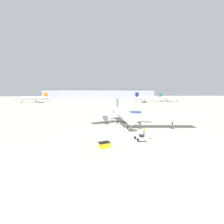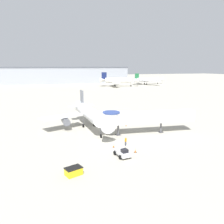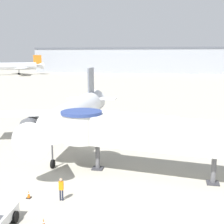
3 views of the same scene
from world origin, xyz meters
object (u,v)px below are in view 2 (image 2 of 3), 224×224
main_airplane (90,114)px  service_container_yellow (74,171)px  traffic_cone_starboard_wing (126,125)px  traffic_cone_apron_front (135,151)px  background_jet_green_tail (148,80)px  jet_bridge (144,117)px  pushback_tug_white (122,152)px  traffic_cone_near_nose (114,146)px  ground_crew_marshaller (126,141)px  background_jet_navy_tail (117,80)px

main_airplane → service_container_yellow: size_ratio=8.92×
service_container_yellow → traffic_cone_starboard_wing: service_container_yellow is taller
traffic_cone_apron_front → background_jet_green_tail: background_jet_green_tail is taller
traffic_cone_apron_front → jet_bridge: bearing=55.5°
pushback_tug_white → traffic_cone_apron_front: bearing=11.5°
traffic_cone_near_nose → ground_crew_marshaller: 2.84m
background_jet_green_tail → main_airplane: bearing=138.0°
jet_bridge → background_jet_green_tail: background_jet_green_tail is taller
main_airplane → service_container_yellow: (-8.78, -24.61, -3.39)m
traffic_cone_near_nose → traffic_cone_apron_front: traffic_cone_apron_front is taller
pushback_tug_white → traffic_cone_starboard_wing: pushback_tug_white is taller
pushback_tug_white → background_jet_navy_tail: background_jet_navy_tail is taller
traffic_cone_starboard_wing → traffic_cone_apron_front: traffic_cone_apron_front is taller
main_airplane → background_jet_navy_tail: (53.47, 118.70, 1.17)m
jet_bridge → ground_crew_marshaller: 10.35m
jet_bridge → background_jet_navy_tail: (42.21, 127.81, 1.02)m
jet_bridge → background_jet_navy_tail: bearing=79.6°
pushback_tug_white → service_container_yellow: pushback_tug_white is taller
traffic_cone_starboard_wing → traffic_cone_apron_front: 19.41m
traffic_cone_apron_front → traffic_cone_starboard_wing: bearing=72.0°
service_container_yellow → background_jet_green_tail: size_ratio=0.08×
traffic_cone_near_nose → background_jet_green_tail: 169.00m
traffic_cone_starboard_wing → traffic_cone_near_nose: bearing=-121.9°
jet_bridge → traffic_cone_starboard_wing: bearing=106.7°
main_airplane → traffic_cone_near_nose: main_airplane is taller
traffic_cone_near_nose → background_jet_green_tail: bearing=59.0°
traffic_cone_starboard_wing → background_jet_green_tail: size_ratio=0.02×
jet_bridge → traffic_cone_starboard_wing: jet_bridge is taller
jet_bridge → background_jet_green_tail: (76.76, 138.27, 0.42)m
jet_bridge → background_jet_green_tail: size_ratio=0.64×
jet_bridge → background_jet_navy_tail: size_ratio=0.69×
pushback_tug_white → traffic_cone_starboard_wing: 21.42m
traffic_cone_near_nose → traffic_cone_apron_front: (3.01, -3.97, 0.05)m
pushback_tug_white → service_container_yellow: bearing=-162.8°
jet_bridge → main_airplane: bearing=148.9°
background_jet_green_tail → background_jet_navy_tail: bearing=99.2°
pushback_tug_white → traffic_cone_near_nose: pushback_tug_white is taller
traffic_cone_starboard_wing → ground_crew_marshaller: 15.69m
service_container_yellow → traffic_cone_apron_front: size_ratio=4.10×
service_container_yellow → background_jet_green_tail: background_jet_green_tail is taller
background_jet_navy_tail → background_jet_green_tail: (34.55, 10.46, -0.61)m
pushback_tug_white → traffic_cone_apron_front: pushback_tug_white is taller
main_airplane → background_jet_navy_tail: background_jet_navy_tail is taller
traffic_cone_near_nose → ground_crew_marshaller: (2.73, 0.13, 0.77)m
traffic_cone_apron_front → traffic_cone_near_nose: bearing=127.2°
traffic_cone_near_nose → traffic_cone_apron_front: bearing=-52.8°
jet_bridge → ground_crew_marshaller: jet_bridge is taller
service_container_yellow → traffic_cone_near_nose: bearing=42.4°
traffic_cone_near_nose → ground_crew_marshaller: ground_crew_marshaller is taller
main_airplane → service_container_yellow: bearing=-111.8°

